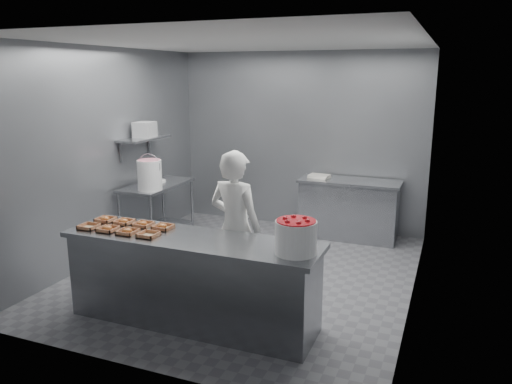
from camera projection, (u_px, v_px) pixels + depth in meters
floor at (245, 273)px, 6.28m from camera, size 4.50×4.50×0.00m
ceiling at (244, 42)px, 5.63m from camera, size 4.50×4.50×0.00m
wall_back at (300, 141)px, 7.99m from camera, size 4.00×0.04×2.80m
wall_left at (108, 154)px, 6.68m from camera, size 0.04×4.50×2.80m
wall_right at (420, 176)px, 5.23m from camera, size 0.04×4.50×2.80m
service_counter at (192, 280)px, 4.95m from camera, size 2.60×0.70×0.90m
prep_table at (157, 204)px, 7.28m from camera, size 0.60×1.20×0.90m
back_counter at (349, 209)px, 7.56m from camera, size 1.50×0.60×0.90m
wall_shelf at (144, 138)px, 7.12m from camera, size 0.35×0.90×0.03m
tray_0 at (89, 226)px, 5.13m from camera, size 0.19×0.18×0.04m
tray_1 at (108, 229)px, 5.04m from camera, size 0.19×0.18×0.06m
tray_2 at (128, 231)px, 4.96m from camera, size 0.19×0.18×0.06m
tray_3 at (148, 235)px, 4.87m from camera, size 0.19×0.18×0.04m
tray_4 at (105, 219)px, 5.37m from camera, size 0.19×0.18×0.06m
tray_5 at (124, 222)px, 5.28m from camera, size 0.19×0.18×0.06m
tray_6 at (143, 224)px, 5.20m from camera, size 0.19×0.18×0.06m
tray_7 at (163, 227)px, 5.11m from camera, size 0.19×0.18×0.06m
worker at (235, 228)px, 5.33m from camera, size 0.68×0.50×1.69m
strawberry_tub at (296, 236)px, 4.38m from camera, size 0.37×0.37×0.31m
glaze_bucket at (150, 174)px, 6.78m from camera, size 0.35×0.33×0.50m
bucket_lid at (155, 181)px, 7.33m from camera, size 0.42×0.42×0.02m
rag at (155, 181)px, 7.32m from camera, size 0.15×0.14×0.02m
appliance at (145, 130)px, 7.12m from camera, size 0.28×0.32×0.22m
paper_stack at (319, 176)px, 7.63m from camera, size 0.33×0.26×0.05m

